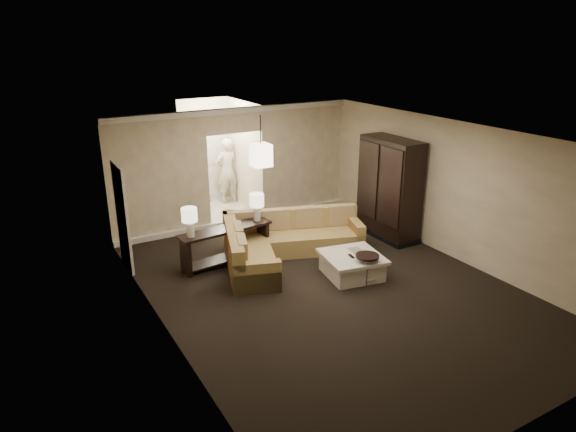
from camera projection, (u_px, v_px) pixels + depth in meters
ground at (331, 289)px, 9.36m from camera, size 8.00×8.00×0.00m
wall_back at (236, 167)px, 12.13m from camera, size 6.00×0.04×2.80m
wall_front at (542, 325)px, 5.63m from camera, size 6.00×0.04×2.80m
wall_left at (163, 252)px, 7.46m from camera, size 0.04×8.00×2.80m
wall_right at (456, 191)px, 10.30m from camera, size 0.04×8.00×2.80m
ceiling at (335, 137)px, 8.40m from camera, size 6.00×8.00×0.02m
crown_molding at (235, 111)px, 11.64m from camera, size 6.00×0.10×0.12m
baseboard at (239, 221)px, 12.55m from camera, size 6.00×0.10×0.12m
side_door at (122, 217)px, 9.88m from camera, size 0.05×0.90×2.10m
foyer at (215, 160)px, 13.26m from camera, size 1.44×2.02×2.80m
sectional_sofa at (280, 243)px, 10.51m from camera, size 3.48×2.48×0.87m
coffee_table at (352, 265)px, 9.80m from camera, size 1.24×1.24×0.45m
console_table at (226, 242)px, 10.27m from camera, size 1.98×0.64×0.75m
armoire at (389, 191)px, 11.45m from camera, size 0.67×1.56×2.25m
drink_table at (367, 263)px, 9.49m from camera, size 0.44×0.44×0.55m
table_lamp_left at (189, 218)px, 9.63m from camera, size 0.30×0.30×0.57m
table_lamp_right at (257, 203)px, 10.46m from camera, size 0.30×0.30×0.57m
pendant_light at (261, 155)px, 10.89m from camera, size 0.38×0.38×1.09m
person at (227, 167)px, 13.79m from camera, size 0.72×0.49×1.96m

